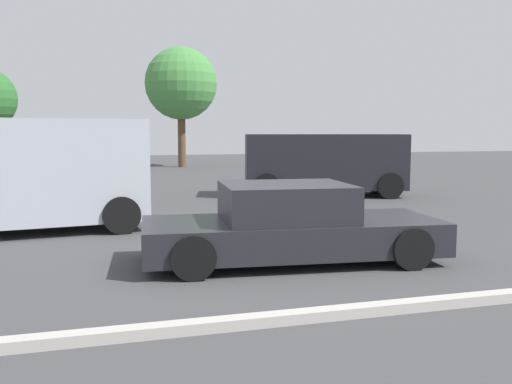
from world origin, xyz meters
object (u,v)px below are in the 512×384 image
Objects in this scene: suv_dark at (324,162)px; van_white at (17,172)px; sedan_foreground at (290,226)px; pedestrian at (2,178)px; dog at (238,213)px.

van_white is at bearing 40.16° from suv_dark.
pedestrian is at bearing 135.07° from sedan_foreground.
sedan_foreground is at bearing -140.20° from pedestrian.
dog is 4.63m from van_white.
suv_dark is 3.22× the size of pedestrian.
sedan_foreground is 7.89m from pedestrian.
dog is 0.40× the size of pedestrian.
van_white reaches higher than dog.
van_white is (-4.50, 0.49, 0.96)m from dog.
van_white is at bearing -164.49° from pedestrian.
van_white is 3.17× the size of pedestrian.
pedestrian reaches higher than sedan_foreground.
pedestrian is at bearing 27.05° from suv_dark.
van_white reaches higher than sedan_foreground.
van_white is at bearing -101.40° from dog.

